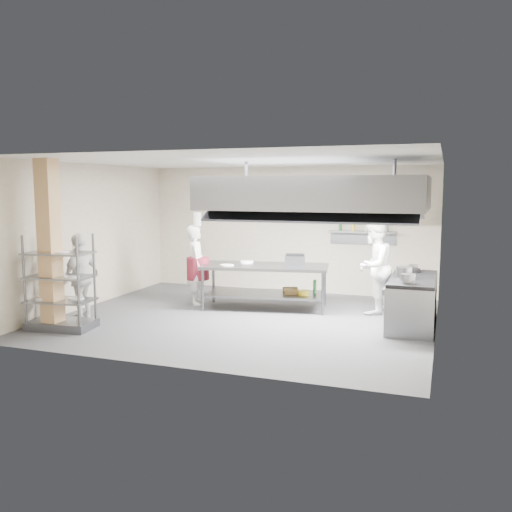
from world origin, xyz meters
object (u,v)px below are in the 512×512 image
(pass_rack, at_px, (60,282))
(griddle, at_px, (295,260))
(chef_plating, at_px, (81,277))
(cooking_range, at_px, (412,303))
(chef_line, at_px, (374,266))
(chef_head, at_px, (196,265))
(stockpot, at_px, (404,272))
(island, at_px, (265,287))

(pass_rack, height_order, griddle, pass_rack)
(chef_plating, bearing_deg, griddle, 122.11)
(cooking_range, relative_size, chef_line, 1.06)
(pass_rack, relative_size, chef_head, 0.99)
(chef_head, relative_size, griddle, 4.13)
(chef_plating, relative_size, stockpot, 5.83)
(pass_rack, relative_size, stockpot, 5.96)
(island, relative_size, stockpot, 9.14)
(chef_line, bearing_deg, pass_rack, -39.68)
(cooking_range, height_order, stockpot, stockpot)
(cooking_range, relative_size, stockpot, 7.04)
(chef_line, distance_m, stockpot, 1.12)
(chef_head, distance_m, stockpot, 4.39)
(island, relative_size, chef_head, 1.52)
(chef_head, relative_size, stockpot, 6.01)
(chef_head, height_order, chef_line, chef_line)
(stockpot, bearing_deg, griddle, 159.75)
(chef_head, distance_m, chef_line, 3.73)
(island, xyz_separation_m, chef_head, (-1.52, -0.12, 0.40))
(griddle, bearing_deg, chef_line, -11.76)
(island, height_order, pass_rack, pass_rack)
(pass_rack, height_order, chef_plating, pass_rack)
(cooking_range, distance_m, chef_line, 1.24)
(chef_line, distance_m, griddle, 1.60)
(pass_rack, distance_m, chef_plating, 0.71)
(chef_plating, distance_m, griddle, 4.24)
(island, bearing_deg, griddle, 7.73)
(pass_rack, distance_m, griddle, 4.59)
(pass_rack, xyz_separation_m, chef_line, (5.07, 3.08, 0.10))
(chef_head, bearing_deg, pass_rack, 127.09)
(griddle, relative_size, stockpot, 1.45)
(chef_plating, xyz_separation_m, stockpot, (5.81, 1.45, 0.17))
(chef_plating, height_order, griddle, chef_plating)
(island, xyz_separation_m, cooking_range, (2.99, -0.50, -0.04))
(chef_head, relative_size, chef_line, 0.90)
(island, xyz_separation_m, chef_line, (2.19, 0.28, 0.49))
(chef_head, distance_m, griddle, 2.13)
(chef_line, xyz_separation_m, griddle, (-1.60, -0.09, 0.07))
(island, bearing_deg, cooking_range, -19.51)
(cooking_range, distance_m, chef_plating, 6.19)
(island, relative_size, griddle, 6.29)
(chef_head, height_order, stockpot, chef_head)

